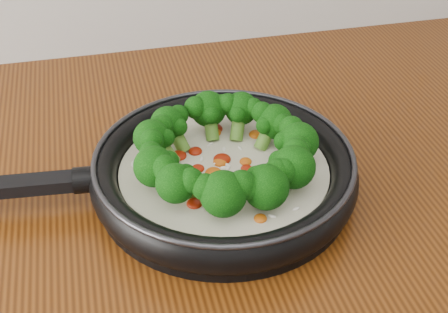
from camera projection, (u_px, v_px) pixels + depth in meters
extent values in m
cylinder|color=black|center=(224.00, 186.00, 0.74)|extent=(0.33, 0.33, 0.01)
torus|color=black|center=(224.00, 171.00, 0.72)|extent=(0.34, 0.34, 0.03)
torus|color=#2D2D33|center=(224.00, 156.00, 0.71)|extent=(0.33, 0.33, 0.01)
cube|color=black|center=(13.00, 186.00, 0.69)|extent=(0.19, 0.04, 0.02)
cylinder|color=black|center=(86.00, 180.00, 0.70)|extent=(0.03, 0.03, 0.03)
cylinder|color=beige|center=(224.00, 175.00, 0.73)|extent=(0.27, 0.27, 0.02)
ellipsoid|color=#921907|center=(178.00, 137.00, 0.77)|extent=(0.02, 0.02, 0.01)
ellipsoid|color=#921907|center=(195.00, 151.00, 0.75)|extent=(0.02, 0.02, 0.01)
ellipsoid|color=#C5540C|center=(220.00, 162.00, 0.73)|extent=(0.02, 0.02, 0.01)
ellipsoid|color=#921907|center=(194.00, 204.00, 0.67)|extent=(0.02, 0.02, 0.01)
ellipsoid|color=#921907|center=(280.00, 168.00, 0.72)|extent=(0.03, 0.03, 0.01)
ellipsoid|color=#C5540C|center=(260.00, 218.00, 0.65)|extent=(0.02, 0.02, 0.01)
ellipsoid|color=#921907|center=(214.00, 129.00, 0.79)|extent=(0.03, 0.03, 0.01)
ellipsoid|color=#921907|center=(198.00, 169.00, 0.72)|extent=(0.02, 0.02, 0.01)
ellipsoid|color=#C5540C|center=(246.00, 162.00, 0.73)|extent=(0.02, 0.02, 0.01)
ellipsoid|color=#921907|center=(282.00, 169.00, 0.72)|extent=(0.02, 0.02, 0.01)
ellipsoid|color=#921907|center=(247.00, 168.00, 0.72)|extent=(0.02, 0.02, 0.01)
ellipsoid|color=#C5540C|center=(214.00, 173.00, 0.71)|extent=(0.03, 0.03, 0.01)
ellipsoid|color=#921907|center=(179.00, 156.00, 0.74)|extent=(0.02, 0.02, 0.01)
ellipsoid|color=#921907|center=(174.00, 133.00, 0.78)|extent=(0.02, 0.02, 0.01)
ellipsoid|color=#C5540C|center=(214.00, 132.00, 0.78)|extent=(0.02, 0.02, 0.01)
ellipsoid|color=#921907|center=(222.00, 159.00, 0.73)|extent=(0.03, 0.03, 0.01)
ellipsoid|color=#921907|center=(280.00, 171.00, 0.71)|extent=(0.02, 0.02, 0.01)
ellipsoid|color=#C5540C|center=(256.00, 135.00, 0.78)|extent=(0.02, 0.02, 0.01)
ellipsoid|color=white|center=(169.00, 166.00, 0.72)|extent=(0.01, 0.01, 0.00)
ellipsoid|color=white|center=(239.00, 176.00, 0.71)|extent=(0.01, 0.01, 0.00)
ellipsoid|color=white|center=(272.00, 216.00, 0.65)|extent=(0.01, 0.01, 0.00)
ellipsoid|color=white|center=(179.00, 181.00, 0.70)|extent=(0.01, 0.01, 0.00)
ellipsoid|color=white|center=(133.00, 163.00, 0.73)|extent=(0.01, 0.01, 0.00)
ellipsoid|color=white|center=(296.00, 209.00, 0.66)|extent=(0.01, 0.01, 0.00)
ellipsoid|color=white|center=(240.00, 149.00, 0.75)|extent=(0.01, 0.01, 0.00)
ellipsoid|color=white|center=(135.00, 166.00, 0.72)|extent=(0.01, 0.01, 0.00)
ellipsoid|color=white|center=(217.00, 164.00, 0.72)|extent=(0.01, 0.01, 0.00)
ellipsoid|color=white|center=(210.00, 144.00, 0.76)|extent=(0.01, 0.01, 0.00)
ellipsoid|color=white|center=(211.00, 119.00, 0.81)|extent=(0.01, 0.01, 0.00)
ellipsoid|color=white|center=(224.00, 149.00, 0.75)|extent=(0.01, 0.01, 0.00)
ellipsoid|color=white|center=(218.00, 170.00, 0.71)|extent=(0.01, 0.01, 0.00)
ellipsoid|color=white|center=(224.00, 168.00, 0.72)|extent=(0.01, 0.01, 0.00)
ellipsoid|color=white|center=(202.00, 159.00, 0.73)|extent=(0.01, 0.01, 0.00)
ellipsoid|color=white|center=(227.00, 165.00, 0.72)|extent=(0.01, 0.01, 0.00)
ellipsoid|color=white|center=(267.00, 186.00, 0.69)|extent=(0.01, 0.01, 0.00)
ellipsoid|color=white|center=(281.00, 154.00, 0.74)|extent=(0.01, 0.01, 0.00)
ellipsoid|color=white|center=(228.00, 168.00, 0.72)|extent=(0.01, 0.01, 0.00)
ellipsoid|color=white|center=(267.00, 166.00, 0.72)|extent=(0.01, 0.01, 0.00)
ellipsoid|color=white|center=(220.00, 161.00, 0.73)|extent=(0.01, 0.01, 0.00)
ellipsoid|color=white|center=(216.00, 206.00, 0.67)|extent=(0.01, 0.01, 0.00)
cylinder|color=#609530|center=(283.00, 155.00, 0.72)|extent=(0.04, 0.02, 0.04)
sphere|color=black|center=(299.00, 142.00, 0.71)|extent=(0.05, 0.05, 0.05)
sphere|color=black|center=(292.00, 128.00, 0.72)|extent=(0.03, 0.03, 0.03)
sphere|color=black|center=(298.00, 147.00, 0.69)|extent=(0.03, 0.03, 0.03)
sphere|color=black|center=(284.00, 141.00, 0.70)|extent=(0.03, 0.03, 0.02)
cylinder|color=#609530|center=(265.00, 137.00, 0.75)|extent=(0.03, 0.03, 0.03)
sphere|color=black|center=(275.00, 121.00, 0.75)|extent=(0.05, 0.05, 0.04)
sphere|color=black|center=(262.00, 113.00, 0.75)|extent=(0.03, 0.03, 0.03)
sphere|color=black|center=(283.00, 124.00, 0.73)|extent=(0.03, 0.03, 0.03)
sphere|color=black|center=(265.00, 125.00, 0.74)|extent=(0.02, 0.02, 0.02)
cylinder|color=#609530|center=(238.00, 127.00, 0.77)|extent=(0.03, 0.04, 0.04)
sphere|color=black|center=(241.00, 108.00, 0.77)|extent=(0.05, 0.05, 0.04)
sphere|color=black|center=(228.00, 104.00, 0.76)|extent=(0.03, 0.03, 0.03)
sphere|color=black|center=(253.00, 107.00, 0.76)|extent=(0.03, 0.03, 0.02)
sphere|color=black|center=(238.00, 114.00, 0.75)|extent=(0.02, 0.02, 0.02)
cylinder|color=#609530|center=(211.00, 127.00, 0.77)|extent=(0.02, 0.03, 0.04)
sphere|color=black|center=(208.00, 109.00, 0.77)|extent=(0.05, 0.05, 0.05)
sphere|color=black|center=(196.00, 108.00, 0.76)|extent=(0.03, 0.03, 0.03)
sphere|color=black|center=(222.00, 105.00, 0.77)|extent=(0.03, 0.03, 0.03)
sphere|color=black|center=(211.00, 115.00, 0.75)|extent=(0.03, 0.03, 0.02)
cylinder|color=#609530|center=(179.00, 140.00, 0.75)|extent=(0.03, 0.03, 0.04)
sphere|color=black|center=(168.00, 124.00, 0.74)|extent=(0.05, 0.05, 0.04)
sphere|color=black|center=(162.00, 126.00, 0.73)|extent=(0.03, 0.03, 0.03)
sphere|color=black|center=(179.00, 115.00, 0.75)|extent=(0.03, 0.03, 0.03)
sphere|color=black|center=(179.00, 127.00, 0.73)|extent=(0.02, 0.02, 0.02)
cylinder|color=#609530|center=(166.00, 152.00, 0.72)|extent=(0.04, 0.03, 0.04)
sphere|color=black|center=(151.00, 138.00, 0.71)|extent=(0.05, 0.05, 0.04)
sphere|color=black|center=(152.00, 140.00, 0.70)|extent=(0.03, 0.03, 0.03)
sphere|color=black|center=(158.00, 126.00, 0.72)|extent=(0.03, 0.03, 0.03)
sphere|color=black|center=(166.00, 138.00, 0.71)|extent=(0.02, 0.02, 0.02)
cylinder|color=#609530|center=(169.00, 175.00, 0.69)|extent=(0.04, 0.02, 0.04)
sphere|color=black|center=(154.00, 167.00, 0.67)|extent=(0.05, 0.05, 0.05)
sphere|color=black|center=(165.00, 168.00, 0.65)|extent=(0.03, 0.03, 0.03)
sphere|color=black|center=(151.00, 153.00, 0.68)|extent=(0.03, 0.03, 0.03)
sphere|color=black|center=(169.00, 161.00, 0.67)|extent=(0.03, 0.03, 0.02)
cylinder|color=#609530|center=(187.00, 189.00, 0.67)|extent=(0.04, 0.03, 0.04)
sphere|color=black|center=(176.00, 183.00, 0.64)|extent=(0.05, 0.05, 0.04)
sphere|color=black|center=(191.00, 180.00, 0.63)|extent=(0.03, 0.03, 0.03)
sphere|color=black|center=(166.00, 172.00, 0.65)|extent=(0.03, 0.03, 0.03)
sphere|color=black|center=(186.00, 174.00, 0.65)|extent=(0.02, 0.02, 0.02)
cylinder|color=#609530|center=(223.00, 197.00, 0.66)|extent=(0.02, 0.04, 0.04)
sphere|color=black|center=(223.00, 194.00, 0.63)|extent=(0.05, 0.05, 0.05)
sphere|color=black|center=(241.00, 185.00, 0.63)|extent=(0.03, 0.03, 0.03)
sphere|color=black|center=(205.00, 187.00, 0.63)|extent=(0.03, 0.03, 0.03)
sphere|color=black|center=(223.00, 182.00, 0.64)|extent=(0.03, 0.03, 0.03)
cylinder|color=#609530|center=(257.00, 191.00, 0.66)|extent=(0.03, 0.03, 0.03)
sphere|color=black|center=(266.00, 187.00, 0.64)|extent=(0.05, 0.05, 0.05)
sphere|color=black|center=(278.00, 173.00, 0.65)|extent=(0.03, 0.03, 0.03)
sphere|color=black|center=(249.00, 187.00, 0.64)|extent=(0.03, 0.03, 0.03)
sphere|color=black|center=(257.00, 177.00, 0.66)|extent=(0.03, 0.03, 0.03)
cylinder|color=#609530|center=(278.00, 176.00, 0.68)|extent=(0.04, 0.03, 0.04)
sphere|color=black|center=(294.00, 167.00, 0.67)|extent=(0.05, 0.05, 0.05)
sphere|color=black|center=(296.00, 151.00, 0.68)|extent=(0.03, 0.03, 0.03)
sphere|color=black|center=(284.00, 171.00, 0.65)|extent=(0.03, 0.03, 0.03)
sphere|color=black|center=(279.00, 161.00, 0.67)|extent=(0.03, 0.03, 0.02)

